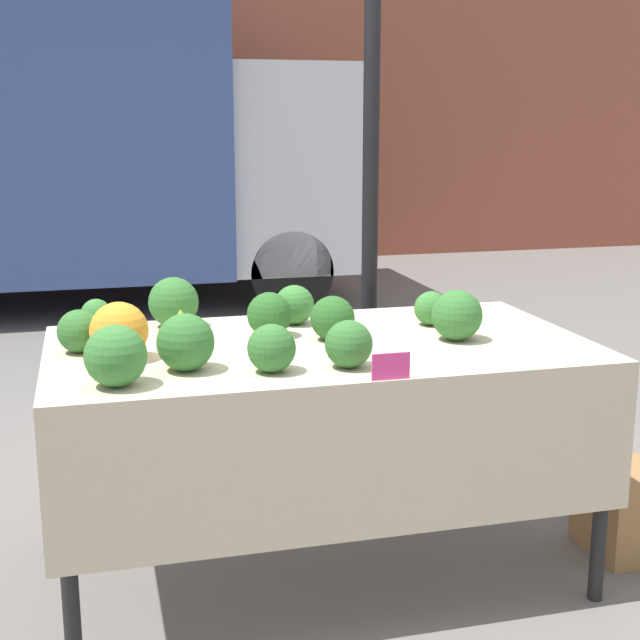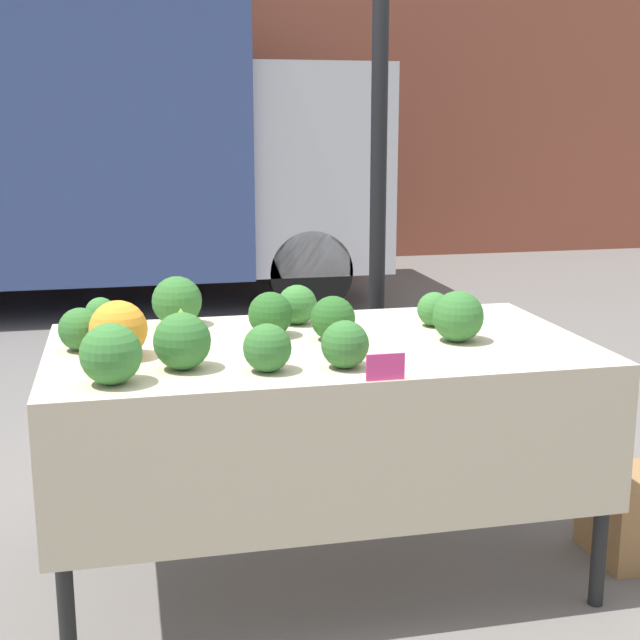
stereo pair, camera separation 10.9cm
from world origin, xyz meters
The scene contains 19 objects.
ground_plane centered at (0.00, 0.00, 0.00)m, with size 40.00×40.00×0.00m, color slate.
tent_pole centered at (0.44, 0.81, 1.11)m, with size 0.07×0.07×2.22m.
parked_truck centered at (-1.15, 5.24, 1.45)m, with size 5.17×2.21×2.73m.
market_table centered at (0.00, -0.07, 0.75)m, with size 1.83×0.98×0.85m.
orange_cauliflower centered at (-0.67, -0.05, 0.94)m, with size 0.19×0.19×0.19m.
romanesco_head centered at (-0.46, 0.06, 0.91)m, with size 0.16×0.16×0.13m.
broccoli_head_0 centered at (-0.79, 0.08, 0.92)m, with size 0.14×0.14×0.14m.
broccoli_head_1 centered at (0.47, 0.16, 0.91)m, with size 0.13×0.13×0.13m.
broccoli_head_2 centered at (0.05, 0.03, 0.93)m, with size 0.15×0.15×0.15m.
broccoli_head_3 centered at (-0.02, 0.30, 0.92)m, with size 0.15×0.15×0.15m.
broccoli_head_4 centered at (-0.48, -0.23, 0.94)m, with size 0.18×0.18×0.18m.
broccoli_head_5 centered at (-0.69, -0.34, 0.94)m, with size 0.18×0.18×0.18m.
broccoli_head_6 centered at (-0.46, 0.37, 0.94)m, with size 0.18×0.18×0.18m.
broccoli_head_7 centered at (-0.15, 0.13, 0.93)m, with size 0.16×0.16×0.16m.
broccoli_head_8 centered at (0.01, -0.32, 0.92)m, with size 0.15×0.15×0.15m.
broccoli_head_9 centered at (0.47, -0.08, 0.94)m, with size 0.18×0.18×0.18m.
broccoli_head_10 centered at (-0.74, 0.41, 0.90)m, with size 0.11×0.11×0.11m.
broccoli_head_11 centered at (-0.23, -0.31, 0.92)m, with size 0.15×0.15×0.15m.
price_sign centered at (0.09, -0.48, 0.89)m, with size 0.12×0.01×0.08m.
Camera 1 is at (-0.75, -2.86, 1.59)m, focal length 50.00 mm.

